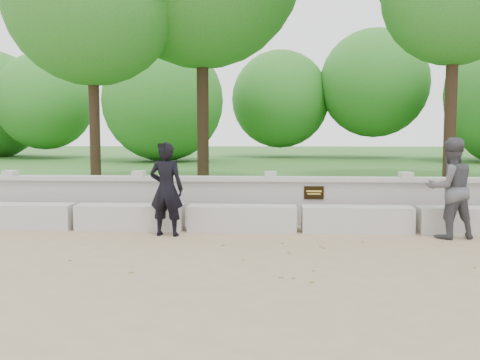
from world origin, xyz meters
name	(u,v)px	position (x,y,z in m)	size (l,w,h in m)	color
ground	(306,257)	(0.00, 0.00, 0.00)	(80.00, 80.00, 0.00)	#9B845F
lawn	(282,172)	(0.00, 14.00, 0.12)	(40.00, 22.00, 0.25)	#275A21
concrete_bench	(299,219)	(0.00, 1.90, 0.22)	(11.90, 0.45, 0.45)	#B0ADA6
parapet_wall	(297,200)	(0.00, 2.60, 0.46)	(12.50, 0.35, 0.90)	#A5A39C
man_main	(166,189)	(-2.24, 1.40, 0.79)	(0.62, 0.56, 1.58)	black
visitor_left	(450,188)	(2.43, 1.46, 0.83)	(0.91, 0.76, 1.65)	#46454B
shrub_a	(228,185)	(-1.48, 4.82, 0.52)	(0.28, 0.19, 0.54)	#3D7C2A
shrub_b	(354,193)	(1.16, 3.30, 0.52)	(0.30, 0.24, 0.54)	#3D7C2A
shrub_d	(113,187)	(-3.88, 3.86, 0.55)	(0.34, 0.30, 0.61)	#3D7C2A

